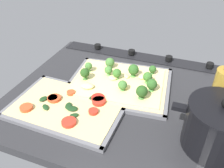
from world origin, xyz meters
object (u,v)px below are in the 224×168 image
cooking_pot (218,127)px  veggie_pizza_back (68,106)px  broccoli_pizza (120,81)px  baking_tray_back (67,108)px  baking_tray_front (119,85)px  oil_bottle (221,93)px

cooking_pot → veggie_pizza_back: bearing=0.7°
broccoli_pizza → baking_tray_back: (11.36, 17.55, -1.64)cm
baking_tray_front → cooking_pot: cooking_pot is taller
baking_tray_back → veggie_pizza_back: bearing=-162.5°
baking_tray_back → oil_bottle: size_ratio=1.68×
baking_tray_front → broccoli_pizza: 1.71cm
baking_tray_front → cooking_pot: size_ratio=1.60×
veggie_pizza_back → cooking_pot: size_ratio=1.38×
veggie_pizza_back → cooking_pot: cooking_pot is taller
veggie_pizza_back → cooking_pot: bearing=-179.3°
baking_tray_back → veggie_pizza_back: veggie_pizza_back is taller
baking_tray_back → baking_tray_front: bearing=-122.1°
broccoli_pizza → oil_bottle: 32.26cm
baking_tray_back → oil_bottle: 45.15cm
oil_bottle → veggie_pizza_back: bearing=16.5°
baking_tray_front → cooking_pot: bearing=151.7°
veggie_pizza_back → oil_bottle: 44.81cm
broccoli_pizza → cooking_pot: cooking_pot is taller
broccoli_pizza → cooking_pot: bearing=151.2°
veggie_pizza_back → cooking_pot: (-42.09, -0.48, 5.33)cm
broccoli_pizza → veggie_pizza_back: broccoli_pizza is taller
baking_tray_front → baking_tray_back: (10.94, 17.42, 0.01)cm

